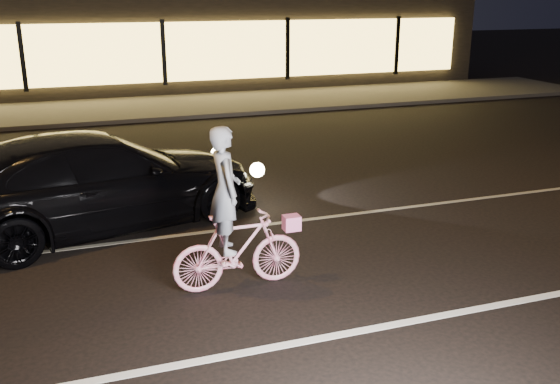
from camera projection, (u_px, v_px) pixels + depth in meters
name	position (u px, v px, depth m)	size (l,w,h in m)	color
ground	(344.00, 271.00, 8.44)	(90.00, 90.00, 0.00)	black
lane_stripe_near	(399.00, 324.00, 7.09)	(60.00, 0.12, 0.01)	silver
lane_stripe_far	(293.00, 221.00, 10.24)	(60.00, 0.10, 0.01)	gray
sidewalk	(175.00, 106.00, 20.11)	(30.00, 4.00, 0.12)	#383533
storefront	(146.00, 29.00, 24.83)	(25.40, 8.42, 4.20)	black
cyclist	(234.00, 233.00, 7.74)	(1.67, 0.58, 2.11)	#FF457F
sedan	(99.00, 181.00, 9.83)	(5.61, 3.42, 1.52)	black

